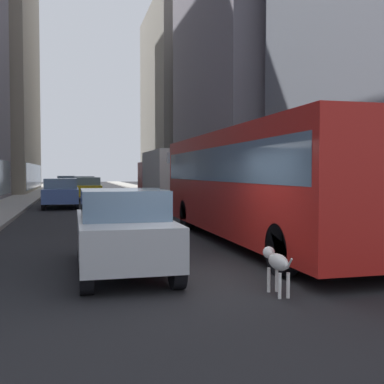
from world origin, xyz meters
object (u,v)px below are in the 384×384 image
traffic_light_near (371,152)px  dalmatian_dog (277,262)px  car_blue_hatchback (61,193)px  car_black_suv (84,185)px  car_grey_wagon (67,184)px  box_truck (169,178)px  transit_bus (256,179)px  car_silver_sedan (122,230)px  car_yellow_taxi (87,189)px

traffic_light_near → dalmatian_dog: bearing=-141.1°
car_blue_hatchback → dalmatian_dog: (3.82, -20.29, -0.31)m
car_black_suv → car_grey_wagon: 6.53m
box_truck → traffic_light_near: (2.10, -14.54, 0.77)m
transit_bus → car_silver_sedan: bearing=-143.5°
car_black_suv → car_silver_sedan: same height
car_yellow_taxi → traffic_light_near: traffic_light_near is taller
car_grey_wagon → box_truck: (5.60, -25.27, 0.84)m
transit_bus → car_yellow_taxi: size_ratio=2.93×
car_yellow_taxi → dalmatian_dog: size_ratio=4.08×
transit_bus → traffic_light_near: bearing=-46.5°
car_black_suv → dalmatian_dog: 36.69m
transit_bus → car_silver_sedan: 5.07m
car_grey_wagon → car_yellow_taxi: 15.86m
car_silver_sedan → traffic_light_near: bearing=7.0°
car_black_suv → traffic_light_near: traffic_light_near is taller
car_black_suv → dalmatian_dog: car_black_suv is taller
car_grey_wagon → transit_bus: bearing=-81.5°
car_blue_hatchback → dalmatian_dog: 20.64m
car_silver_sedan → box_truck: box_truck is taller
transit_bus → traffic_light_near: 3.12m
car_grey_wagon → traffic_light_near: size_ratio=1.41×
car_blue_hatchback → car_silver_sedan: size_ratio=1.08×
car_black_suv → car_yellow_taxi: 9.45m
car_black_suv → car_yellow_taxi: bearing=-90.0°
car_grey_wagon → car_blue_hatchback: bearing=-90.0°
car_silver_sedan → car_yellow_taxi: 24.78m
car_silver_sedan → box_truck: size_ratio=0.57×
car_silver_sedan → traffic_light_near: size_ratio=1.26×
transit_bus → car_silver_sedan: size_ratio=2.68×
car_blue_hatchback → car_yellow_taxi: bearing=76.9°
car_yellow_taxi → car_grey_wagon: bearing=95.8°
dalmatian_dog → car_blue_hatchback: bearing=100.7°
car_grey_wagon → car_silver_sedan: (1.60, -40.56, -0.00)m
car_blue_hatchback → box_truck: size_ratio=0.62×
car_silver_sedan → car_blue_hatchback: bearing=95.1°
transit_bus → car_blue_hatchback: bearing=110.6°
car_yellow_taxi → box_truck: size_ratio=0.52×
car_blue_hatchback → traffic_light_near: bearing=-65.8°
car_black_suv → car_blue_hatchback: same height
car_black_suv → car_silver_sedan: (0.00, -34.23, -0.00)m
car_blue_hatchback → car_silver_sedan: (1.60, -17.90, -0.00)m
car_grey_wagon → car_silver_sedan: same height
car_yellow_taxi → traffic_light_near: 24.85m
car_grey_wagon → car_yellow_taxi: (1.60, -15.78, -0.00)m
traffic_light_near → car_yellow_taxi: bearing=104.2°
car_grey_wagon → box_truck: bearing=-77.5°
transit_bus → car_black_suv: bearing=97.3°
car_blue_hatchback → traffic_light_near: (7.70, -17.15, 1.61)m
traffic_light_near → car_blue_hatchback: bearing=114.2°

